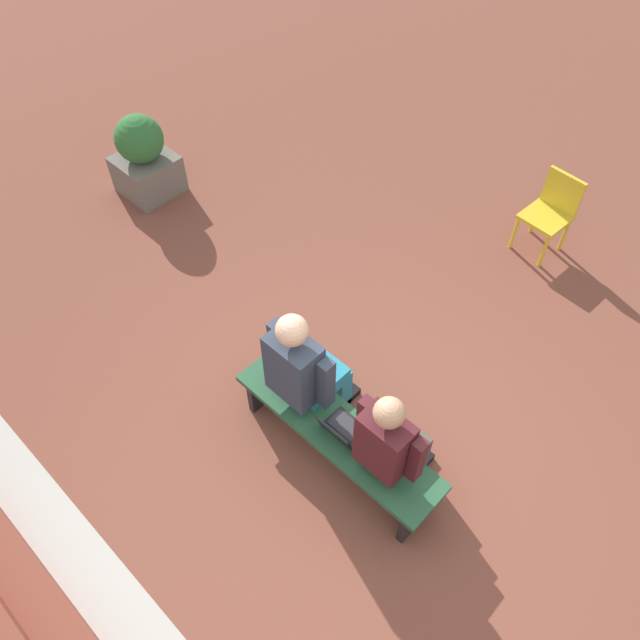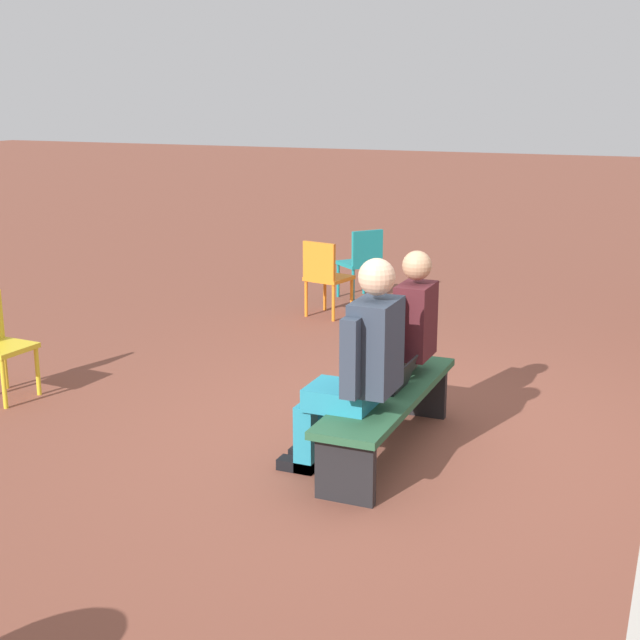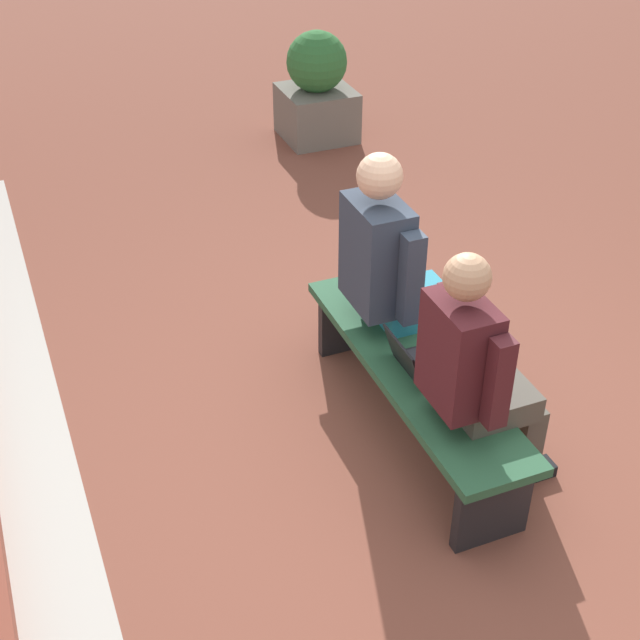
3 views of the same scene
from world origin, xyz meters
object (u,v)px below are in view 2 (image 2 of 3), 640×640
at_px(plastic_chair_mid_courtyard, 325,274).
at_px(plastic_chair_foreground, 362,260).
at_px(bench, 388,404).
at_px(person_adult, 358,363).
at_px(laptop, 393,382).
at_px(person_student, 401,336).

relative_size(plastic_chair_mid_courtyard, plastic_chair_foreground, 1.00).
xyz_separation_m(bench, person_adult, (0.40, -0.07, 0.40)).
distance_m(laptop, plastic_chair_foreground, 4.58).
height_order(person_adult, plastic_chair_foreground, person_adult).
distance_m(plastic_chair_mid_courtyard, plastic_chair_foreground, 0.95).
xyz_separation_m(bench, plastic_chair_foreground, (-4.27, -1.77, 0.13)).
bearing_deg(person_student, person_adult, -0.36).
relative_size(bench, plastic_chair_mid_courtyard, 2.14).
bearing_deg(plastic_chair_foreground, bench, 22.48).
relative_size(person_adult, plastic_chair_foreground, 1.70).
distance_m(person_student, laptop, 0.45).
bearing_deg(person_adult, bench, 169.77).
xyz_separation_m(bench, person_student, (-0.45, -0.07, 0.36)).
distance_m(person_student, person_adult, 0.85).
bearing_deg(bench, plastic_chair_mid_courtyard, -150.94).
relative_size(person_adult, laptop, 4.46).
bearing_deg(person_student, plastic_chair_mid_courtyard, -148.23).
distance_m(person_adult, plastic_chair_foreground, 4.98).
relative_size(person_student, person_adult, 0.94).
distance_m(laptop, plastic_chair_mid_courtyard, 3.77).
bearing_deg(person_student, laptop, 11.34).
xyz_separation_m(bench, plastic_chair_mid_courtyard, (-3.33, -1.85, 0.13)).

